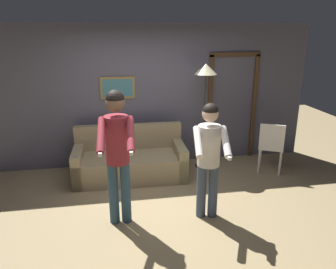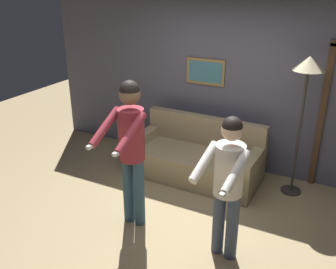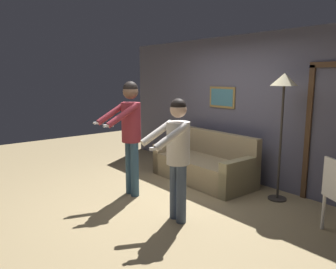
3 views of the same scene
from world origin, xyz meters
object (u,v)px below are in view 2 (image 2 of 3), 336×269
couch (196,160)px  torchiere_lamp (307,77)px  person_standing_left (131,141)px  person_standing_right (228,178)px

couch → torchiere_lamp: (1.38, 0.21, 1.38)m
couch → person_standing_left: 1.66m
couch → person_standing_left: person_standing_left is taller
person_standing_left → person_standing_right: size_ratio=1.12×
couch → person_standing_left: size_ratio=1.06×
torchiere_lamp → person_standing_left: size_ratio=1.07×
torchiere_lamp → person_standing_right: size_ratio=1.20×
torchiere_lamp → person_standing_left: 2.35m
torchiere_lamp → person_standing_right: bearing=-103.8°
torchiere_lamp → person_standing_left: (-1.60, -1.64, -0.55)m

